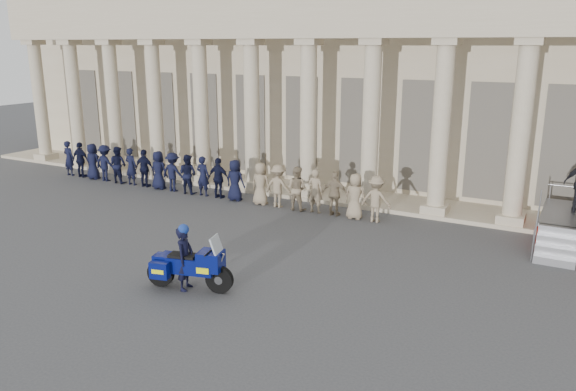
{
  "coord_description": "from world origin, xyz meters",
  "views": [
    {
      "loc": [
        8.48,
        -11.81,
        6.08
      ],
      "look_at": [
        0.61,
        2.78,
        1.6
      ],
      "focal_mm": 35.0,
      "sensor_mm": 36.0,
      "label": 1
    }
  ],
  "objects": [
    {
      "name": "rider",
      "position": [
        -0.13,
        -1.34,
        0.87
      ],
      "size": [
        0.53,
        0.68,
        1.75
      ],
      "rotation": [
        0.0,
        0.0,
        1.81
      ],
      "color": "black",
      "rests_on": "ground"
    },
    {
      "name": "ground",
      "position": [
        0.0,
        0.0,
        0.0
      ],
      "size": [
        90.0,
        90.0,
        0.0
      ],
      "primitive_type": "plane",
      "color": "#404043",
      "rests_on": "ground"
    },
    {
      "name": "officer_rank",
      "position": [
        -5.28,
        6.33,
        0.83
      ],
      "size": [
        16.22,
        0.63,
        1.66
      ],
      "color": "black",
      "rests_on": "ground"
    },
    {
      "name": "building",
      "position": [
        -0.0,
        14.74,
        4.52
      ],
      "size": [
        40.0,
        12.5,
        9.0
      ],
      "color": "#BCAB8D",
      "rests_on": "ground"
    },
    {
      "name": "motorcycle",
      "position": [
        -0.01,
        -1.31,
        0.65
      ],
      "size": [
        2.3,
        1.17,
        1.5
      ],
      "rotation": [
        0.0,
        0.0,
        0.24
      ],
      "color": "black",
      "rests_on": "ground"
    }
  ]
}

